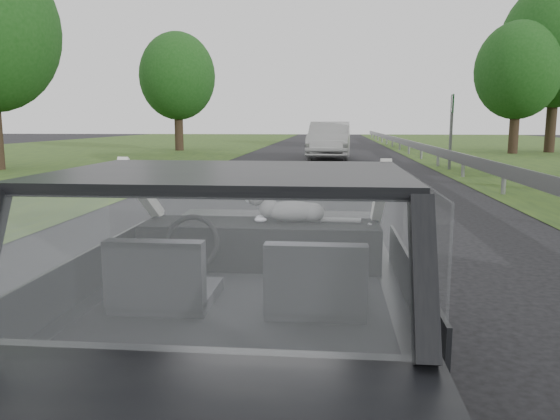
% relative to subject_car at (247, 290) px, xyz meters
% --- Properties ---
extents(ground, '(140.00, 140.00, 0.00)m').
position_rel_subject_car_xyz_m(ground, '(0.00, 0.00, -0.72)').
color(ground, black).
rests_on(ground, ground).
extents(subject_car, '(1.80, 4.00, 1.45)m').
position_rel_subject_car_xyz_m(subject_car, '(0.00, 0.00, 0.00)').
color(subject_car, black).
rests_on(subject_car, ground).
extents(dashboard, '(1.58, 0.45, 0.30)m').
position_rel_subject_car_xyz_m(dashboard, '(0.00, 0.62, 0.12)').
color(dashboard, black).
rests_on(dashboard, subject_car).
extents(driver_seat, '(0.50, 0.72, 0.42)m').
position_rel_subject_car_xyz_m(driver_seat, '(-0.40, -0.29, 0.16)').
color(driver_seat, black).
rests_on(driver_seat, subject_car).
extents(passenger_seat, '(0.50, 0.72, 0.42)m').
position_rel_subject_car_xyz_m(passenger_seat, '(0.40, -0.29, 0.16)').
color(passenger_seat, black).
rests_on(passenger_seat, subject_car).
extents(steering_wheel, '(0.36, 0.36, 0.04)m').
position_rel_subject_car_xyz_m(steering_wheel, '(-0.40, 0.33, 0.20)').
color(steering_wheel, black).
rests_on(steering_wheel, dashboard).
extents(cat, '(0.56, 0.19, 0.25)m').
position_rel_subject_car_xyz_m(cat, '(0.21, 0.67, 0.36)').
color(cat, gray).
rests_on(cat, dashboard).
extents(guardrail, '(0.05, 90.00, 0.32)m').
position_rel_subject_car_xyz_m(guardrail, '(4.30, 10.00, -0.15)').
color(guardrail, gray).
rests_on(guardrail, ground).
extents(other_car, '(2.22, 5.16, 1.67)m').
position_rel_subject_car_xyz_m(other_car, '(0.32, 22.09, 0.11)').
color(other_car, '#BABABA').
rests_on(other_car, ground).
extents(highway_sign, '(0.25, 1.04, 2.59)m').
position_rel_subject_car_xyz_m(highway_sign, '(4.56, 16.66, 0.57)').
color(highway_sign, '#0E4619').
rests_on(highway_sign, ground).
extents(tree_2, '(5.10, 5.10, 6.57)m').
position_rel_subject_car_xyz_m(tree_2, '(9.91, 26.91, 2.56)').
color(tree_2, '#143F11').
rests_on(tree_2, ground).
extents(tree_3, '(7.74, 7.74, 8.84)m').
position_rel_subject_car_xyz_m(tree_3, '(12.27, 28.30, 3.69)').
color(tree_3, '#143F11').
rests_on(tree_3, ground).
extents(tree_6, '(4.76, 4.76, 6.51)m').
position_rel_subject_car_xyz_m(tree_6, '(-8.42, 28.24, 2.53)').
color(tree_6, '#143F11').
rests_on(tree_6, ground).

